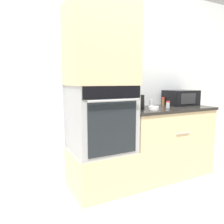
# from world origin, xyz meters

# --- Properties ---
(ground_plane) EXTENTS (12.00, 12.00, 0.00)m
(ground_plane) POSITION_xyz_m (0.00, 0.00, 0.00)
(ground_plane) COLOR beige
(wall_back) EXTENTS (8.00, 0.05, 2.50)m
(wall_back) POSITION_xyz_m (0.00, 0.63, 1.25)
(wall_back) COLOR silver
(wall_back) RESTS_ON ground_plane
(oven_cabinet_base) EXTENTS (0.69, 0.60, 0.47)m
(oven_cabinet_base) POSITION_xyz_m (-0.35, 0.30, 0.23)
(oven_cabinet_base) COLOR beige
(oven_cabinet_base) RESTS_ON ground_plane
(wall_oven) EXTENTS (0.67, 0.64, 0.75)m
(wall_oven) POSITION_xyz_m (-0.35, 0.30, 0.84)
(wall_oven) COLOR #9EA0A5
(wall_oven) RESTS_ON oven_cabinet_base
(oven_cabinet_upper) EXTENTS (0.69, 0.60, 0.87)m
(oven_cabinet_upper) POSITION_xyz_m (-0.35, 0.30, 1.65)
(oven_cabinet_upper) COLOR beige
(oven_cabinet_upper) RESTS_ON wall_oven
(counter_unit) EXTENTS (1.23, 0.63, 0.92)m
(counter_unit) POSITION_xyz_m (0.61, 0.30, 0.46)
(counter_unit) COLOR beige
(counter_unit) RESTS_ON ground_plane
(microwave) EXTENTS (0.43, 0.34, 0.21)m
(microwave) POSITION_xyz_m (0.96, 0.41, 1.03)
(microwave) COLOR black
(microwave) RESTS_ON counter_unit
(knife_block) EXTENTS (0.10, 0.16, 0.22)m
(knife_block) POSITION_xyz_m (0.18, 0.35, 1.01)
(knife_block) COLOR black
(knife_block) RESTS_ON counter_unit
(bowl) EXTENTS (0.13, 0.13, 0.04)m
(bowl) POSITION_xyz_m (0.30, 0.18, 0.94)
(bowl) COLOR white
(bowl) RESTS_ON counter_unit
(condiment_jar_near) EXTENTS (0.05, 0.05, 0.09)m
(condiment_jar_near) POSITION_xyz_m (0.58, 0.24, 0.96)
(condiment_jar_near) COLOR silver
(condiment_jar_near) RESTS_ON counter_unit
(condiment_jar_mid) EXTENTS (0.04, 0.04, 0.12)m
(condiment_jar_mid) POSITION_xyz_m (0.72, 0.50, 0.98)
(condiment_jar_mid) COLOR brown
(condiment_jar_mid) RESTS_ON counter_unit
(condiment_jar_far) EXTENTS (0.04, 0.04, 0.10)m
(condiment_jar_far) POSITION_xyz_m (0.34, 0.46, 0.97)
(condiment_jar_far) COLOR silver
(condiment_jar_far) RESTS_ON counter_unit
(condiment_jar_back) EXTENTS (0.06, 0.06, 0.10)m
(condiment_jar_back) POSITION_xyz_m (0.41, 0.37, 0.97)
(condiment_jar_back) COLOR silver
(condiment_jar_back) RESTS_ON counter_unit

